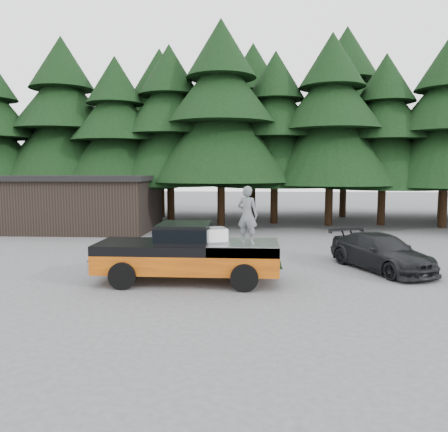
# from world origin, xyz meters

# --- Properties ---
(ground) EXTENTS (120.00, 120.00, 0.00)m
(ground) POSITION_xyz_m (0.00, 0.00, 0.00)
(ground) COLOR #49494B
(ground) RESTS_ON ground
(pickup_truck) EXTENTS (6.00, 2.04, 1.33)m
(pickup_truck) POSITION_xyz_m (-1.02, 0.02, 0.67)
(pickup_truck) COLOR #CC5C08
(pickup_truck) RESTS_ON ground
(truck_cab) EXTENTS (1.66, 1.90, 0.59)m
(truck_cab) POSITION_xyz_m (-1.12, 0.02, 1.62)
(truck_cab) COLOR black
(truck_cab) RESTS_ON pickup_truck
(air_compressor) EXTENTS (0.75, 0.68, 0.43)m
(air_compressor) POSITION_xyz_m (-0.06, -0.19, 1.55)
(air_compressor) COLOR white
(air_compressor) RESTS_ON pickup_truck
(man_on_bed) EXTENTS (0.77, 0.64, 1.80)m
(man_on_bed) POSITION_xyz_m (0.91, -0.24, 2.23)
(man_on_bed) COLOR #565B5E
(man_on_bed) RESTS_ON pickup_truck
(parked_car) EXTENTS (3.52, 4.81, 1.29)m
(parked_car) POSITION_xyz_m (5.73, 2.22, 0.65)
(parked_car) COLOR black
(parked_car) RESTS_ON ground
(utility_building) EXTENTS (8.40, 6.40, 3.30)m
(utility_building) POSITION_xyz_m (-9.00, 12.00, 1.67)
(utility_building) COLOR black
(utility_building) RESTS_ON ground
(treeline) EXTENTS (60.15, 16.05, 17.50)m
(treeline) POSITION_xyz_m (0.42, 17.20, 7.72)
(treeline) COLOR black
(treeline) RESTS_ON ground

